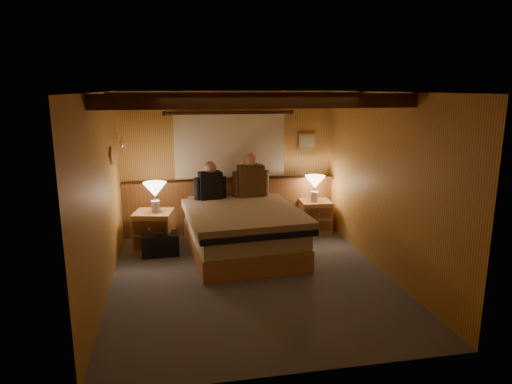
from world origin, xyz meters
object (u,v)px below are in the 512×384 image
object	(u,v)px
person_left	(210,184)
nightstand_right	(315,216)
nightstand_left	(154,231)
duffel_bag	(160,244)
bed	(242,230)
lamp_right	(315,184)
person_right	(251,179)
lamp_left	(155,191)

from	to	relation	value
person_left	nightstand_right	bearing A→B (deg)	-5.68
nightstand_left	duffel_bag	xyz separation A→B (m)	(0.09, -0.22, -0.14)
bed	lamp_right	size ratio (longest dim) A/B	4.96
person_left	person_right	size ratio (longest dim) A/B	0.87
nightstand_right	person_right	world-z (taller)	person_right
lamp_right	nightstand_left	bearing A→B (deg)	-171.72
nightstand_right	lamp_right	bearing A→B (deg)	-142.00
nightstand_left	duffel_bag	bearing A→B (deg)	-55.99
person_left	duffel_bag	xyz separation A→B (m)	(-0.81, -0.50, -0.78)
nightstand_left	bed	bearing A→B (deg)	-4.41
nightstand_left	lamp_left	distance (m)	0.63
nightstand_right	person_right	size ratio (longest dim) A/B	0.75
bed	nightstand_left	size ratio (longest dim) A/B	3.37
bed	person_left	size ratio (longest dim) A/B	3.43
lamp_right	lamp_left	bearing A→B (deg)	-171.22
nightstand_left	lamp_right	size ratio (longest dim) A/B	1.47
person_left	duffel_bag	world-z (taller)	person_left
nightstand_right	duffel_bag	xyz separation A→B (m)	(-2.63, -0.63, -0.11)
lamp_right	bed	bearing A→B (deg)	-150.57
bed	person_right	world-z (taller)	person_right
lamp_left	person_right	size ratio (longest dim) A/B	0.61
person_right	nightstand_left	bearing A→B (deg)	-171.49
nightstand_left	person_right	world-z (taller)	person_right
nightstand_right	person_left	distance (m)	1.94
lamp_right	duffel_bag	size ratio (longest dim) A/B	0.80
nightstand_left	nightstand_right	size ratio (longest dim) A/B	1.17
person_right	lamp_right	bearing A→B (deg)	-1.66
nightstand_left	nightstand_right	bearing A→B (deg)	20.60
nightstand_right	lamp_right	distance (m)	0.59
nightstand_right	lamp_left	size ratio (longest dim) A/B	1.22
lamp_left	lamp_right	distance (m)	2.67
bed	person_right	distance (m)	1.00
duffel_bag	nightstand_right	bearing A→B (deg)	11.66
lamp_right	duffel_bag	xyz separation A→B (m)	(-2.60, -0.61, -0.69)
bed	lamp_right	xyz separation A→B (m)	(1.38, 0.78, 0.50)
nightstand_right	lamp_right	size ratio (longest dim) A/B	1.25
nightstand_left	person_left	bearing A→B (deg)	29.37
bed	nightstand_left	bearing A→B (deg)	158.85
bed	nightstand_left	xyz separation A→B (m)	(-1.31, 0.39, -0.06)
nightstand_right	nightstand_left	bearing A→B (deg)	-167.28
duffel_bag	lamp_left	bearing A→B (deg)	100.84
nightstand_left	lamp_left	xyz separation A→B (m)	(0.04, -0.02, 0.63)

